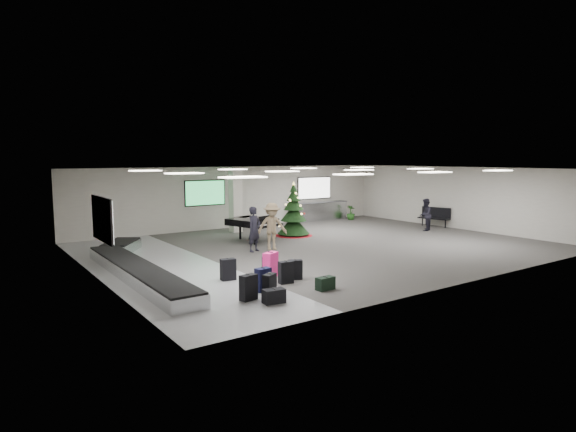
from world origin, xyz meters
TOP-DOWN VIEW (x-y plane):
  - ground at (0.00, 0.00)m, footprint 18.00×18.00m
  - room_envelope at (-0.38, 0.67)m, footprint 18.02×14.02m
  - baggage_carousel at (-7.84, -0.08)m, footprint 2.28×9.71m
  - service_counter at (5.00, 6.65)m, footprint 4.05×0.65m
  - suitcase_0 at (-5.74, -4.89)m, footprint 0.45×0.38m
  - suitcase_1 at (-4.60, -4.01)m, footprint 0.44×0.27m
  - pink_suitcase at (-4.56, -3.12)m, footprint 0.57×0.47m
  - suitcase_3 at (-4.37, -2.70)m, footprint 0.38×0.22m
  - navy_suitcase at (-5.60, -4.36)m, footprint 0.45×0.30m
  - suitcase_5 at (-6.35, -4.84)m, footprint 0.49×0.33m
  - green_duffel at (-4.09, -5.20)m, footprint 0.56×0.30m
  - suitcase_7 at (-4.11, -3.79)m, footprint 0.47×0.37m
  - suitcase_8 at (-5.82, -2.71)m, footprint 0.47×0.30m
  - black_duffel at (-5.95, -5.43)m, footprint 0.59×0.37m
  - christmas_tree at (0.66, 2.97)m, footprint 1.80×1.80m
  - grand_piano at (-1.67, 2.79)m, footprint 2.09×2.41m
  - bench at (8.61, 1.07)m, footprint 0.89×1.71m
  - traveler_a at (-2.87, 0.67)m, footprint 0.75×0.62m
  - traveler_b at (-2.08, 0.63)m, footprint 1.38×1.07m
  - traveler_bench at (6.97, 0.40)m, footprint 0.99×0.92m
  - potted_plant_left at (3.50, 6.50)m, footprint 0.56×0.58m
  - potted_plant_right at (6.85, 5.80)m, footprint 0.61×0.61m

SIDE VIEW (x-z plane):
  - ground at x=0.00m, z-range 0.00..0.00m
  - green_duffel at x=-4.09m, z-range -0.01..0.37m
  - black_duffel at x=-5.95m, z-range -0.01..0.37m
  - baggage_carousel at x=-7.84m, z-range 0.00..0.43m
  - suitcase_3 at x=-4.37m, z-range -0.01..0.55m
  - suitcase_7 at x=-4.11m, z-range -0.01..0.61m
  - suitcase_0 at x=-5.74m, z-range -0.01..0.63m
  - suitcase_8 at x=-5.82m, z-range -0.01..0.66m
  - suitcase_1 at x=-4.60m, z-range -0.01..0.66m
  - navy_suitcase at x=-5.60m, z-range -0.01..0.67m
  - suitcase_5 at x=-6.35m, z-range -0.01..0.68m
  - pink_suitcase at x=-4.56m, z-range -0.01..0.78m
  - potted_plant_left at x=3.50m, z-range 0.00..0.83m
  - potted_plant_right at x=6.85m, z-range 0.00..0.87m
  - service_counter at x=5.00m, z-range 0.01..1.09m
  - bench at x=8.61m, z-range 0.07..1.10m
  - traveler_bench at x=6.97m, z-range 0.00..1.63m
  - grand_piano at x=-1.67m, z-range 0.25..1.42m
  - christmas_tree at x=0.66m, z-range -0.41..2.16m
  - traveler_a at x=-2.87m, z-range 0.00..1.77m
  - traveler_b at x=-2.08m, z-range 0.00..1.88m
  - room_envelope at x=-0.38m, z-range 0.73..3.94m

